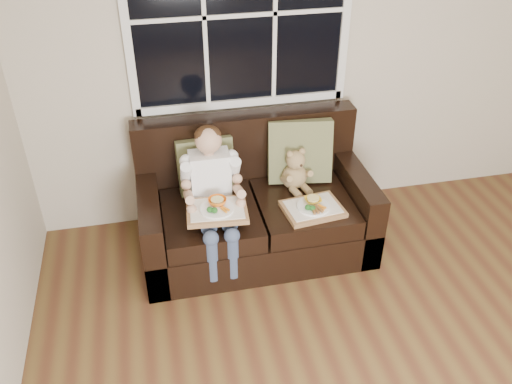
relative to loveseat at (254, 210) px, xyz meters
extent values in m
cube|color=#C0B19F|center=(0.62, 0.48, 1.04)|extent=(4.50, 0.02, 2.70)
cube|color=black|center=(0.00, 0.47, 1.34)|extent=(1.50, 0.02, 1.25)
cube|color=silver|center=(0.00, 0.45, 0.69)|extent=(1.58, 0.04, 0.06)
cube|color=silver|center=(-0.78, 0.45, 1.34)|extent=(0.06, 0.04, 1.37)
cube|color=silver|center=(0.78, 0.45, 1.34)|extent=(0.06, 0.04, 1.37)
cube|color=silver|center=(0.00, 0.45, 1.34)|extent=(1.50, 0.03, 0.03)
cube|color=black|center=(0.00, -0.07, -0.16)|extent=(1.70, 0.90, 0.30)
cube|color=black|center=(-0.78, -0.07, -0.01)|extent=(0.15, 0.90, 0.60)
cube|color=black|center=(0.78, -0.07, -0.01)|extent=(0.15, 0.90, 0.60)
cube|color=black|center=(0.00, 0.31, 0.32)|extent=(1.70, 0.18, 0.66)
cube|color=black|center=(-0.35, -0.15, 0.07)|extent=(0.68, 0.72, 0.15)
cube|color=black|center=(0.35, -0.15, 0.07)|extent=(0.68, 0.72, 0.15)
cube|color=#686C43|center=(-0.33, 0.15, 0.35)|extent=(0.42, 0.21, 0.43)
cube|color=#686C43|center=(0.39, 0.15, 0.38)|extent=(0.51, 0.29, 0.50)
cube|color=white|center=(-0.32, -0.02, 0.35)|extent=(0.28, 0.17, 0.39)
sphere|color=tan|center=(-0.32, -0.03, 0.65)|extent=(0.19, 0.19, 0.19)
ellipsoid|color=#362111|center=(-0.32, -0.01, 0.68)|extent=(0.19, 0.19, 0.13)
cylinder|color=#374461|center=(-0.39, -0.24, 0.19)|extent=(0.11, 0.35, 0.11)
cylinder|color=#374461|center=(-0.25, -0.24, 0.19)|extent=(0.11, 0.35, 0.11)
cylinder|color=#374461|center=(-0.39, -0.48, -0.02)|extent=(0.10, 0.10, 0.33)
cylinder|color=#374461|center=(-0.25, -0.48, -0.02)|extent=(0.10, 0.10, 0.33)
cylinder|color=tan|center=(-0.49, -0.15, 0.39)|extent=(0.07, 0.35, 0.27)
cylinder|color=tan|center=(-0.15, -0.15, 0.39)|extent=(0.07, 0.35, 0.27)
ellipsoid|color=#A08655|center=(0.32, 0.04, 0.23)|extent=(0.22, 0.20, 0.20)
sphere|color=#A08655|center=(0.32, 0.03, 0.38)|extent=(0.17, 0.17, 0.14)
sphere|color=#A08655|center=(0.27, 0.04, 0.44)|extent=(0.05, 0.05, 0.05)
sphere|color=#A08655|center=(0.37, 0.04, 0.44)|extent=(0.05, 0.05, 0.05)
sphere|color=#A08655|center=(0.32, -0.02, 0.37)|extent=(0.06, 0.06, 0.06)
sphere|color=black|center=(0.32, -0.05, 0.38)|extent=(0.02, 0.02, 0.02)
cylinder|color=#A08655|center=(0.28, -0.07, 0.17)|extent=(0.08, 0.12, 0.06)
cylinder|color=#A08655|center=(0.37, -0.07, 0.17)|extent=(0.08, 0.12, 0.06)
cube|color=#AB814D|center=(-0.32, -0.31, 0.25)|extent=(0.44, 0.35, 0.03)
cube|color=silver|center=(-0.32, -0.31, 0.27)|extent=(0.38, 0.29, 0.01)
cylinder|color=white|center=(-0.32, -0.32, 0.28)|extent=(0.23, 0.23, 0.01)
imported|color=orange|center=(-0.31, -0.27, 0.31)|extent=(0.14, 0.14, 0.04)
cylinder|color=#F8E387|center=(-0.31, -0.27, 0.31)|extent=(0.09, 0.09, 0.02)
ellipsoid|color=#28611E|center=(-0.38, -0.36, 0.31)|extent=(0.04, 0.04, 0.04)
ellipsoid|color=#28611E|center=(-0.35, -0.37, 0.31)|extent=(0.04, 0.04, 0.04)
cylinder|color=orange|center=(-0.28, -0.36, 0.30)|extent=(0.05, 0.06, 0.02)
cube|color=#AB814D|center=(0.37, -0.29, 0.16)|extent=(0.44, 0.36, 0.03)
cube|color=silver|center=(0.37, -0.29, 0.18)|extent=(0.39, 0.30, 0.01)
cylinder|color=white|center=(0.37, -0.30, 0.19)|extent=(0.24, 0.24, 0.01)
imported|color=yellow|center=(0.38, -0.26, 0.21)|extent=(0.13, 0.13, 0.03)
cylinder|color=#F8E387|center=(0.38, -0.26, 0.22)|extent=(0.09, 0.09, 0.02)
ellipsoid|color=#28611E|center=(0.31, -0.34, 0.22)|extent=(0.04, 0.04, 0.04)
ellipsoid|color=#28611E|center=(0.34, -0.36, 0.22)|extent=(0.04, 0.04, 0.04)
cylinder|color=orange|center=(0.41, -0.35, 0.20)|extent=(0.05, 0.06, 0.02)
cylinder|color=brown|center=(0.37, -0.37, 0.21)|extent=(0.03, 0.08, 0.02)
camera|label=1|loc=(-0.69, -3.28, 2.42)|focal=38.00mm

